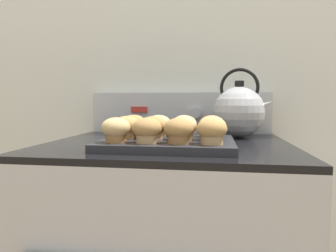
{
  "coord_description": "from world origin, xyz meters",
  "views": [
    {
      "loc": [
        0.14,
        -0.61,
        1.03
      ],
      "look_at": [
        0.01,
        0.28,
        0.96
      ],
      "focal_mm": 32.0,
      "sensor_mm": 36.0,
      "label": 1
    }
  ],
  "objects_px": {
    "muffin_r0_c0": "(116,130)",
    "muffin_r0_c1": "(147,130)",
    "muffin_r1_c1": "(153,127)",
    "tea_kettle": "(239,111)",
    "muffin_r0_c2": "(179,131)",
    "muffin_r2_c3": "(212,126)",
    "muffin_r0_c3": "(212,131)",
    "muffin_r1_c3": "(212,128)",
    "muffin_r2_c0": "(134,125)",
    "muffin_r2_c2": "(184,126)",
    "muffin_r2_c1": "(159,125)",
    "muffin_pan": "(168,143)",
    "muffin_r1_c2": "(183,128)",
    "muffin_r1_c0": "(126,127)"
  },
  "relations": [
    {
      "from": "muffin_r1_c2",
      "to": "muffin_r2_c0",
      "type": "bearing_deg",
      "value": 153.04
    },
    {
      "from": "muffin_r2_c1",
      "to": "muffin_r2_c2",
      "type": "bearing_deg",
      "value": 1.18
    },
    {
      "from": "muffin_r0_c2",
      "to": "muffin_r1_c2",
      "type": "xyz_separation_m",
      "value": [
        0.0,
        0.08,
        0.0
      ]
    },
    {
      "from": "muffin_r0_c1",
      "to": "muffin_r0_c3",
      "type": "distance_m",
      "value": 0.17
    },
    {
      "from": "muffin_r0_c2",
      "to": "muffin_r2_c3",
      "type": "distance_m",
      "value": 0.18
    },
    {
      "from": "muffin_r1_c0",
      "to": "muffin_r1_c3",
      "type": "relative_size",
      "value": 1.0
    },
    {
      "from": "muffin_r1_c0",
      "to": "muffin_r1_c3",
      "type": "distance_m",
      "value": 0.25
    },
    {
      "from": "muffin_r1_c2",
      "to": "muffin_r1_c3",
      "type": "distance_m",
      "value": 0.08
    },
    {
      "from": "muffin_r2_c1",
      "to": "muffin_r2_c2",
      "type": "height_order",
      "value": "same"
    },
    {
      "from": "muffin_r1_c3",
      "to": "muffin_r2_c2",
      "type": "relative_size",
      "value": 1.0
    },
    {
      "from": "muffin_r1_c1",
      "to": "muffin_r0_c0",
      "type": "bearing_deg",
      "value": -133.63
    },
    {
      "from": "muffin_r2_c0",
      "to": "muffin_r2_c3",
      "type": "xyz_separation_m",
      "value": [
        0.25,
        -0.0,
        0.0
      ]
    },
    {
      "from": "muffin_r1_c0",
      "to": "muffin_r2_c0",
      "type": "xyz_separation_m",
      "value": [
        0.0,
        0.08,
        0.0
      ]
    },
    {
      "from": "muffin_pan",
      "to": "muffin_r0_c3",
      "type": "distance_m",
      "value": 0.16
    },
    {
      "from": "muffin_r0_c1",
      "to": "muffin_r1_c3",
      "type": "relative_size",
      "value": 1.0
    },
    {
      "from": "muffin_r1_c3",
      "to": "muffin_pan",
      "type": "bearing_deg",
      "value": 179.88
    },
    {
      "from": "muffin_r0_c2",
      "to": "tea_kettle",
      "type": "height_order",
      "value": "tea_kettle"
    },
    {
      "from": "muffin_r1_c2",
      "to": "muffin_r2_c3",
      "type": "xyz_separation_m",
      "value": [
        0.08,
        0.08,
        0.0
      ]
    },
    {
      "from": "muffin_pan",
      "to": "muffin_r0_c3",
      "type": "bearing_deg",
      "value": -32.81
    },
    {
      "from": "muffin_r1_c2",
      "to": "muffin_r1_c1",
      "type": "bearing_deg",
      "value": 176.42
    },
    {
      "from": "muffin_r1_c1",
      "to": "muffin_r1_c2",
      "type": "distance_m",
      "value": 0.09
    },
    {
      "from": "muffin_r2_c2",
      "to": "tea_kettle",
      "type": "relative_size",
      "value": 0.31
    },
    {
      "from": "muffin_r2_c0",
      "to": "muffin_r1_c0",
      "type": "bearing_deg",
      "value": -90.25
    },
    {
      "from": "muffin_r0_c0",
      "to": "muffin_r2_c2",
      "type": "xyz_separation_m",
      "value": [
        0.17,
        0.17,
        0.0
      ]
    },
    {
      "from": "muffin_r0_c1",
      "to": "tea_kettle",
      "type": "distance_m",
      "value": 0.45
    },
    {
      "from": "muffin_pan",
      "to": "muffin_r1_c1",
      "type": "xyz_separation_m",
      "value": [
        -0.04,
        0.0,
        0.04
      ]
    },
    {
      "from": "muffin_r0_c3",
      "to": "muffin_r1_c3",
      "type": "height_order",
      "value": "same"
    },
    {
      "from": "muffin_r1_c3",
      "to": "muffin_r2_c3",
      "type": "relative_size",
      "value": 1.0
    },
    {
      "from": "muffin_r0_c1",
      "to": "muffin_r2_c1",
      "type": "xyz_separation_m",
      "value": [
        0.0,
        0.16,
        0.0
      ]
    },
    {
      "from": "muffin_r0_c3",
      "to": "muffin_r0_c2",
      "type": "bearing_deg",
      "value": 179.89
    },
    {
      "from": "muffin_r0_c2",
      "to": "muffin_r1_c3",
      "type": "bearing_deg",
      "value": 43.28
    },
    {
      "from": "muffin_r0_c0",
      "to": "muffin_r0_c1",
      "type": "xyz_separation_m",
      "value": [
        0.08,
        -0.0,
        0.0
      ]
    },
    {
      "from": "muffin_r1_c0",
      "to": "muffin_r0_c0",
      "type": "bearing_deg",
      "value": -92.36
    },
    {
      "from": "muffin_r2_c1",
      "to": "muffin_pan",
      "type": "bearing_deg",
      "value": -62.64
    },
    {
      "from": "muffin_r1_c1",
      "to": "muffin_r1_c3",
      "type": "distance_m",
      "value": 0.17
    },
    {
      "from": "muffin_r2_c0",
      "to": "muffin_r0_c0",
      "type": "bearing_deg",
      "value": -91.35
    },
    {
      "from": "muffin_r0_c2",
      "to": "muffin_r2_c1",
      "type": "height_order",
      "value": "same"
    },
    {
      "from": "muffin_r0_c1",
      "to": "muffin_r2_c3",
      "type": "xyz_separation_m",
      "value": [
        0.17,
        0.16,
        0.0
      ]
    },
    {
      "from": "muffin_r2_c1",
      "to": "muffin_r1_c1",
      "type": "bearing_deg",
      "value": -92.04
    },
    {
      "from": "muffin_r0_c0",
      "to": "muffin_r1_c0",
      "type": "height_order",
      "value": "same"
    },
    {
      "from": "muffin_r1_c1",
      "to": "muffin_r2_c2",
      "type": "xyz_separation_m",
      "value": [
        0.08,
        0.08,
        0.0
      ]
    },
    {
      "from": "tea_kettle",
      "to": "muffin_r2_c0",
      "type": "bearing_deg",
      "value": -151.14
    },
    {
      "from": "muffin_pan",
      "to": "muffin_r0_c0",
      "type": "height_order",
      "value": "muffin_r0_c0"
    },
    {
      "from": "muffin_r0_c0",
      "to": "muffin_r0_c1",
      "type": "relative_size",
      "value": 1.0
    },
    {
      "from": "muffin_r1_c1",
      "to": "tea_kettle",
      "type": "bearing_deg",
      "value": 45.38
    },
    {
      "from": "muffin_r0_c1",
      "to": "muffin_r1_c2",
      "type": "xyz_separation_m",
      "value": [
        0.09,
        0.08,
        0.0
      ]
    },
    {
      "from": "muffin_r0_c1",
      "to": "muffin_r1_c1",
      "type": "bearing_deg",
      "value": 91.12
    },
    {
      "from": "muffin_pan",
      "to": "muffin_r2_c2",
      "type": "relative_size",
      "value": 4.82
    },
    {
      "from": "muffin_r0_c0",
      "to": "muffin_r1_c3",
      "type": "distance_m",
      "value": 0.27
    },
    {
      "from": "muffin_r0_c0",
      "to": "tea_kettle",
      "type": "bearing_deg",
      "value": 45.62
    }
  ]
}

